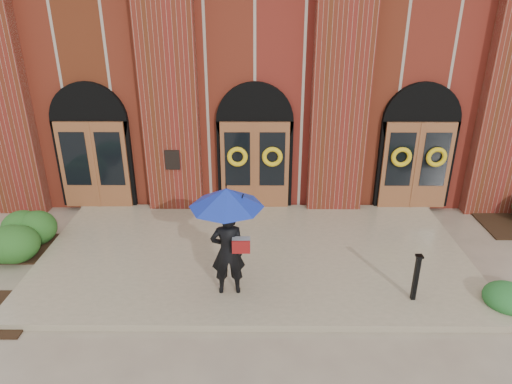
{
  "coord_description": "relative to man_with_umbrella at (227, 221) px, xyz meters",
  "views": [
    {
      "loc": [
        0.1,
        -9.26,
        5.79
      ],
      "look_at": [
        0.04,
        1.0,
        1.34
      ],
      "focal_mm": 32.0,
      "sensor_mm": 36.0,
      "label": 1
    }
  ],
  "objects": [
    {
      "name": "church_building",
      "position": [
        0.5,
        10.2,
        1.74
      ],
      "size": [
        16.2,
        12.53,
        7.0
      ],
      "color": "maroon",
      "rests_on": "ground"
    },
    {
      "name": "man_with_umbrella",
      "position": [
        0.0,
        0.0,
        0.0
      ],
      "size": [
        1.57,
        1.57,
        2.31
      ],
      "rotation": [
        0.0,
        0.0,
        3.23
      ],
      "color": "black",
      "rests_on": "landing"
    },
    {
      "name": "ground",
      "position": [
        0.5,
        1.42,
        -1.76
      ],
      "size": [
        90.0,
        90.0,
        0.0
      ],
      "primitive_type": "plane",
      "color": "gray",
      "rests_on": "ground"
    },
    {
      "name": "metal_post",
      "position": [
        3.72,
        -0.25,
        -1.08
      ],
      "size": [
        0.14,
        0.14,
        1.02
      ],
      "rotation": [
        0.0,
        0.0,
        0.01
      ],
      "color": "black",
      "rests_on": "landing"
    },
    {
      "name": "landing",
      "position": [
        0.5,
        1.57,
        -1.69
      ],
      "size": [
        10.0,
        5.3,
        0.15
      ],
      "primitive_type": "cube",
      "color": "tan",
      "rests_on": "ground"
    },
    {
      "name": "hedge_wall_left",
      "position": [
        -5.37,
        1.92,
        -1.37
      ],
      "size": [
        3.07,
        1.23,
        0.79
      ],
      "primitive_type": "ellipsoid",
      "color": "#24541C",
      "rests_on": "ground"
    }
  ]
}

